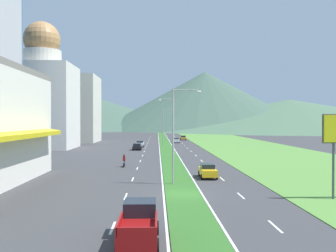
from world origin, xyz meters
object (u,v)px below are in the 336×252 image
Objects in this scene: street_lamp_mid at (172,124)px; car_2 at (176,140)px; pickup_truck_0 at (139,224)px; street_lamp_far at (164,125)px; car_4 at (140,144)px; motorcycle_rider at (124,162)px; car_1 at (137,147)px; street_lamp_near at (176,129)px; car_0 at (183,138)px; car_3 at (208,171)px.

car_2 is (3.16, 46.90, -5.25)m from street_lamp_mid.
pickup_truck_0 is at bearing -4.22° from car_2.
car_4 is (-6.06, 2.86, -4.70)m from street_lamp_far.
street_lamp_far is 39.02m from motorcycle_rider.
car_1 is 9.89m from car_4.
street_lamp_mid is 14.69m from motorcycle_rider.
car_1 is (-6.53, 46.22, -4.98)m from street_lamp_near.
motorcycle_rider is (-0.21, -31.16, -0.03)m from car_1.
car_3 is at bearing -2.09° from car_0.
street_lamp_near is at bearing -9.11° from pickup_truck_0.
pickup_truck_0 reaches higher than car_3.
street_lamp_far is at bearing -115.29° from car_4.
street_lamp_far reaches higher than car_4.
pickup_truck_0 is 2.70× the size of motorcycle_rider.
street_lamp_far is at bearing -175.08° from car_3.
street_lamp_mid reaches higher than pickup_truck_0.
car_4 is (-6.32, 56.11, -4.95)m from street_lamp_near.
car_2 is 69.14m from car_3.
car_3 is at bearing -85.08° from street_lamp_far.
motorcycle_rider reaches higher than car_1.
motorcycle_rider reaches higher than car_4.
motorcycle_rider is (-6.48, -38.18, -4.76)m from street_lamp_far.
street_lamp_far is at bearing -11.39° from car_2.
motorcycle_rider is (-3.77, 33.61, -0.24)m from pickup_truck_0.
street_lamp_far reaches higher than car_1.
street_lamp_mid is at bearing -88.01° from street_lamp_far.
motorcycle_rider is (-10.56, -58.44, -0.03)m from car_2.
street_lamp_mid reaches higher than car_3.
car_2 is at bearing -179.90° from car_3.
motorcycle_rider is (-13.80, -74.82, -0.03)m from car_0.
car_0 is at bearing -10.45° from motorcycle_rider.
motorcycle_rider reaches higher than car_2.
street_lamp_far is 2.10× the size of car_4.
car_3 is 15.12m from motorcycle_rider.
street_lamp_near is at bearing -42.10° from car_3.
street_lamp_near is at bearing -4.49° from car_0.
street_lamp_far is at bearing -9.63° from motorcycle_rider.
street_lamp_mid is 2.32× the size of car_4.
car_3 reaches higher than car_4.
car_3 is (-3.12, -85.52, 0.03)m from car_0.
street_lamp_mid is 45.58m from pickup_truck_0.
car_4 is 2.29× the size of motorcycle_rider.
pickup_truck_0 is at bearing -177.43° from car_4.
pickup_truck_0 is (-2.97, -18.55, -4.77)m from street_lamp_near.
car_2 is 0.74× the size of pickup_truck_0.
street_lamp_near is at bearing -89.71° from street_lamp_far.
street_lamp_near reaches higher than car_2.
motorcycle_rider is at bearing 6.40° from pickup_truck_0.
car_0 is 0.98× the size of car_1.
street_lamp_far is 1.78× the size of pickup_truck_0.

